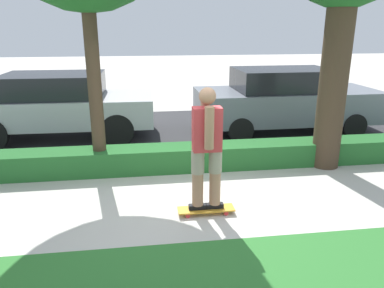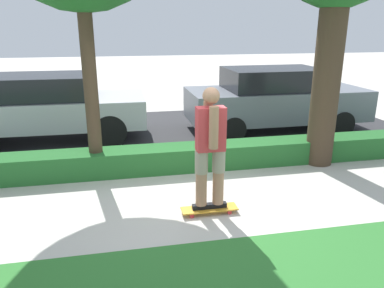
# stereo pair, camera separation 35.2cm
# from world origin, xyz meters

# --- Properties ---
(ground_plane) EXTENTS (60.00, 60.00, 0.00)m
(ground_plane) POSITION_xyz_m (0.00, 0.00, 0.00)
(ground_plane) COLOR #BCB7AD
(street_asphalt) EXTENTS (13.00, 5.00, 0.01)m
(street_asphalt) POSITION_xyz_m (0.00, 4.20, 0.00)
(street_asphalt) COLOR #2D2D30
(street_asphalt) RESTS_ON ground_plane
(hedge_row) EXTENTS (13.00, 0.60, 0.46)m
(hedge_row) POSITION_xyz_m (0.00, 1.60, 0.23)
(hedge_row) COLOR #236028
(hedge_row) RESTS_ON ground_plane
(skateboard) EXTENTS (0.83, 0.24, 0.08)m
(skateboard) POSITION_xyz_m (0.15, -0.25, 0.07)
(skateboard) COLOR gold
(skateboard) RESTS_ON ground_plane
(skater_person) EXTENTS (0.51, 0.46, 1.79)m
(skater_person) POSITION_xyz_m (0.15, -0.25, 1.04)
(skater_person) COLOR black
(skater_person) RESTS_ON skateboard
(parked_car_front) EXTENTS (4.44, 1.99, 1.56)m
(parked_car_front) POSITION_xyz_m (-2.69, 4.14, 0.83)
(parked_car_front) COLOR #B7B7BC
(parked_car_front) RESTS_ON ground_plane
(parked_car_middle) EXTENTS (4.63, 1.91, 1.61)m
(parked_car_middle) POSITION_xyz_m (2.97, 3.98, 0.83)
(parked_car_middle) COLOR slate
(parked_car_middle) RESTS_ON ground_plane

